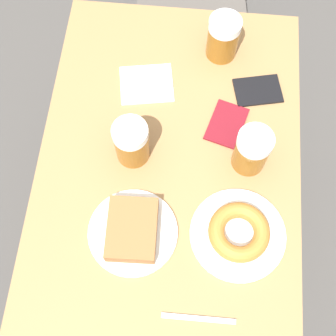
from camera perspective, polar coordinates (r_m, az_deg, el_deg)
ground_plane at (r=1.87m, az=-0.00°, el=-8.69°), size 8.00×8.00×0.00m
table at (r=1.25m, az=-0.00°, el=-1.52°), size 0.67×1.05×0.72m
plate_with_cake at (r=1.12m, az=-4.36°, el=-7.62°), size 0.22×0.22×0.05m
plate_with_donut at (r=1.13m, az=8.59°, el=-7.84°), size 0.23×0.23×0.05m
beer_mug_left at (r=1.15m, az=-4.46°, el=3.14°), size 0.09×0.09×0.13m
beer_mug_center at (r=1.32m, az=6.73°, el=15.52°), size 0.09×0.09×0.13m
beer_mug_right at (r=1.16m, az=10.18°, el=2.12°), size 0.09×0.09×0.13m
napkin_folded at (r=1.31m, az=-2.63°, el=10.18°), size 0.16×0.14×0.00m
fork at (r=1.10m, az=3.74°, el=-17.84°), size 0.17×0.01×0.00m
passport_near_edge at (r=1.25m, az=7.16°, el=5.34°), size 0.12×0.15×0.01m
passport_far_edge at (r=1.32m, az=10.90°, el=9.26°), size 0.14×0.11×0.01m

